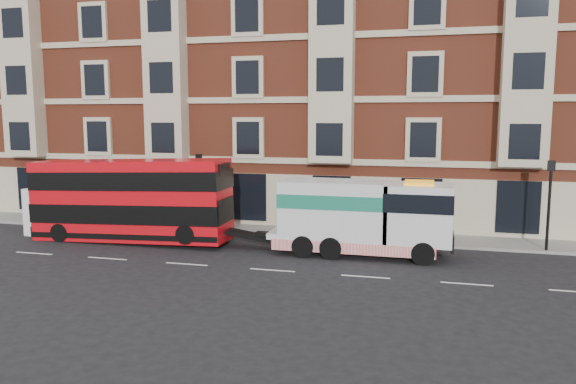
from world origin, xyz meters
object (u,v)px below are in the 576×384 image
at_px(box_van, 73,212).
at_px(pedestrian, 168,213).
at_px(double_decker_bus, 131,199).
at_px(tow_truck, 360,216).

distance_m(box_van, pedestrian, 5.29).
bearing_deg(double_decker_bus, box_van, 172.10).
distance_m(tow_truck, pedestrian, 12.40).
height_order(box_van, pedestrian, box_van).
bearing_deg(double_decker_bus, tow_truck, -0.00).
xyz_separation_m(tow_truck, box_van, (-15.98, 0.54, -0.59)).
height_order(tow_truck, box_van, tow_truck).
xyz_separation_m(double_decker_bus, tow_truck, (12.06, -0.00, -0.40)).
bearing_deg(pedestrian, double_decker_bus, -66.46).
height_order(double_decker_bus, box_van, double_decker_bus).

